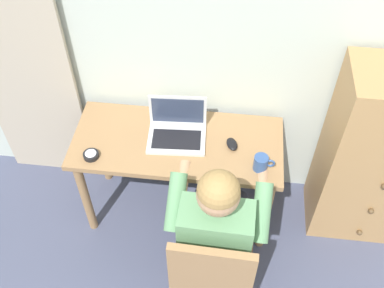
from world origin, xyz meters
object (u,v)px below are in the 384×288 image
object	(u,v)px
computer_mouse	(232,144)
desk_clock	(91,155)
person_seated	(217,220)
desk	(178,153)
laptop	(177,129)
dresser	(379,158)
chair	(212,268)
coffee_mug	(261,163)

from	to	relation	value
computer_mouse	desk_clock	xyz separation A→B (m)	(-0.80, -0.18, -0.00)
person_seated	desk_clock	xyz separation A→B (m)	(-0.75, 0.31, 0.06)
desk	person_seated	bearing A→B (deg)	-60.16
desk	computer_mouse	bearing A→B (deg)	0.02
desk	computer_mouse	xyz separation A→B (m)	(0.32, 0.00, 0.13)
laptop	dresser	bearing A→B (deg)	1.51
desk	chair	distance (m)	0.73
dresser	coffee_mug	bearing A→B (deg)	-162.06
desk	laptop	distance (m)	0.17
chair	computer_mouse	world-z (taller)	chair
chair	person_seated	bearing A→B (deg)	88.70
dresser	person_seated	bearing A→B (deg)	-148.32
desk	computer_mouse	distance (m)	0.35
desk	chair	xyz separation A→B (m)	(0.28, -0.67, -0.12)
desk	dresser	bearing A→B (deg)	3.84
desk	computer_mouse	world-z (taller)	computer_mouse
person_seated	laptop	bearing A→B (deg)	118.12
coffee_mug	desk_clock	bearing A→B (deg)	-178.29
desk	desk_clock	distance (m)	0.52
person_seated	laptop	distance (m)	0.62
dresser	computer_mouse	xyz separation A→B (m)	(-0.88, -0.08, 0.09)
laptop	coffee_mug	bearing A→B (deg)	-21.55
coffee_mug	desk	bearing A→B (deg)	163.22
person_seated	coffee_mug	xyz separation A→B (m)	(0.21, 0.34, 0.09)
dresser	chair	bearing A→B (deg)	-140.95
dresser	laptop	distance (m)	1.22
dresser	person_seated	distance (m)	1.08
computer_mouse	desk	bearing A→B (deg)	160.59
desk	chair	world-z (taller)	chair
dresser	coffee_mug	xyz separation A→B (m)	(-0.71, -0.23, 0.13)
laptop	computer_mouse	distance (m)	0.34
dresser	chair	world-z (taller)	dresser
person_seated	computer_mouse	distance (m)	0.49
dresser	chair	distance (m)	1.20
person_seated	coffee_mug	size ratio (longest dim) A/B	9.89
chair	person_seated	xyz separation A→B (m)	(0.00, 0.18, 0.18)
dresser	desk_clock	bearing A→B (deg)	-171.24
computer_mouse	coffee_mug	size ratio (longest dim) A/B	0.83
desk_clock	coffee_mug	bearing A→B (deg)	1.71
laptop	desk_clock	bearing A→B (deg)	-154.16
desk_clock	dresser	bearing A→B (deg)	8.76
computer_mouse	coffee_mug	bearing A→B (deg)	-60.69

